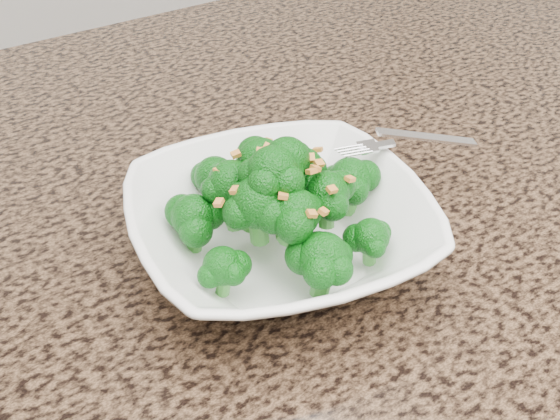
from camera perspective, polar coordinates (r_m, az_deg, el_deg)
granite_counter at (r=0.63m, az=-9.22°, el=-4.58°), size 1.64×1.04×0.03m
bowl at (r=0.59m, az=0.00°, el=-1.49°), size 0.30×0.30×0.06m
broccoli_pile at (r=0.56m, az=0.00°, el=4.04°), size 0.22×0.22×0.07m
garlic_topping at (r=0.53m, az=0.00°, el=7.68°), size 0.13×0.13×0.01m
fork at (r=0.65m, az=8.68°, el=5.34°), size 0.16×0.09×0.01m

